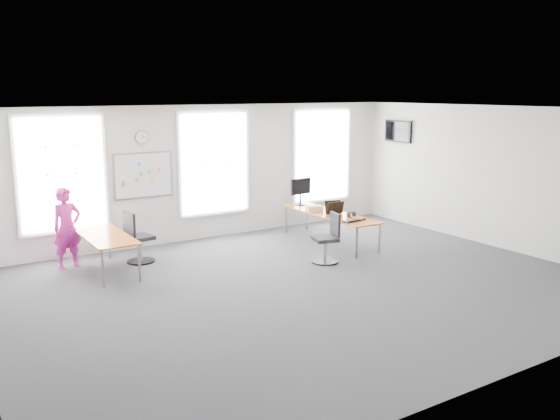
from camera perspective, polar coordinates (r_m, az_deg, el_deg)
floor at (r=10.29m, az=2.19°, el=-7.33°), size 10.00×10.00×0.00m
ceiling at (r=9.74m, az=2.33°, el=9.62°), size 10.00×10.00×0.00m
wall_back at (r=13.35m, az=-7.56°, el=3.57°), size 10.00×0.00×10.00m
wall_front at (r=7.08m, az=21.04°, el=-4.17°), size 10.00×0.00×10.00m
wall_right at (r=13.36m, az=20.22°, el=2.97°), size 0.00×10.00×10.00m
window_left at (r=12.35m, az=-20.27°, el=3.26°), size 1.60×0.06×2.20m
window_mid at (r=13.42m, az=-6.37°, el=4.50°), size 1.60×0.06×2.20m
window_right at (r=14.97m, az=4.03°, el=5.26°), size 1.60×0.06×2.20m
desk_right at (r=13.05m, az=4.81°, el=-0.49°), size 0.72×2.71×0.66m
desk_left at (r=11.37m, az=-16.47°, el=-2.61°), size 0.76×1.91×0.70m
chair_right at (r=11.59m, az=4.64°, el=-2.98°), size 0.54×0.54×0.98m
chair_left at (r=11.85m, az=-13.59°, el=-2.84°), size 0.55×0.55×1.02m
person at (r=11.83m, az=-19.80°, el=-1.63°), size 0.63×0.49×1.54m
whiteboard at (r=12.81m, az=-13.00°, el=3.27°), size 1.20×0.03×0.90m
wall_clock at (r=12.72m, az=-13.16°, el=6.84°), size 0.30×0.04×0.30m
tv at (r=15.24m, az=11.30°, el=7.45°), size 0.06×0.90×0.55m
keyboard at (r=12.26m, az=6.96°, el=-1.06°), size 0.47×0.22×0.02m
mouse at (r=12.44m, az=8.09°, el=-0.85°), size 0.09×0.13×0.05m
lens_cap at (r=12.62m, az=6.82°, el=-0.72°), size 0.08×0.08×0.01m
headphones at (r=12.71m, az=6.84°, el=-0.43°), size 0.19×0.10×0.11m
laptop_sleeve at (r=12.92m, az=5.22°, el=0.23°), size 0.37×0.29×0.29m
paper_stack at (r=13.25m, az=3.31°, el=0.17°), size 0.41×0.35×0.12m
monitor at (r=13.88m, az=2.01°, el=2.04°), size 0.57×0.23×0.63m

